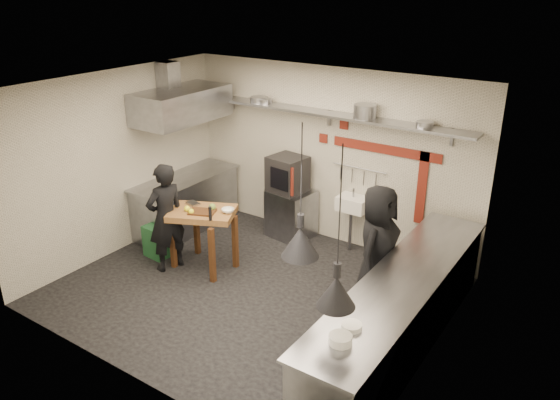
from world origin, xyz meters
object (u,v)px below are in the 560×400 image
Objects in this scene: oven_stand at (291,213)px; green_bin at (159,240)px; prep_table at (204,239)px; chef_right at (377,248)px; combi_oven at (288,174)px; chef_left at (166,218)px.

oven_stand reaches higher than green_bin.
chef_right is at bearing -14.56° from prep_table.
combi_oven is 2.10m from chef_left.
chef_right is at bearing -21.61° from oven_stand.
prep_table is (-0.43, -1.58, -0.63)m from combi_oven.
combi_oven is at bearing 49.75° from prep_table.
combi_oven is at bearing 169.25° from chef_left.
chef_right is at bearing 118.30° from chef_left.
combi_oven reaches higher than prep_table.
green_bin is at bearing -119.60° from oven_stand.
prep_table is at bearing 140.17° from chef_left.
combi_oven is 0.63× the size of prep_table.
green_bin is at bearing -103.39° from chef_left.
chef_right reaches higher than combi_oven.
chef_left is 0.97× the size of chef_right.
oven_stand is at bearing 52.61° from green_bin.
chef_right is (2.10, -1.12, -0.25)m from combi_oven.
oven_stand is at bearing 40.64° from combi_oven.
prep_table is at bearing 97.89° from chef_right.
oven_stand is 0.48× the size of chef_right.
combi_oven is (-0.05, -0.03, 0.69)m from oven_stand.
prep_table is (0.83, 0.11, 0.21)m from green_bin.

